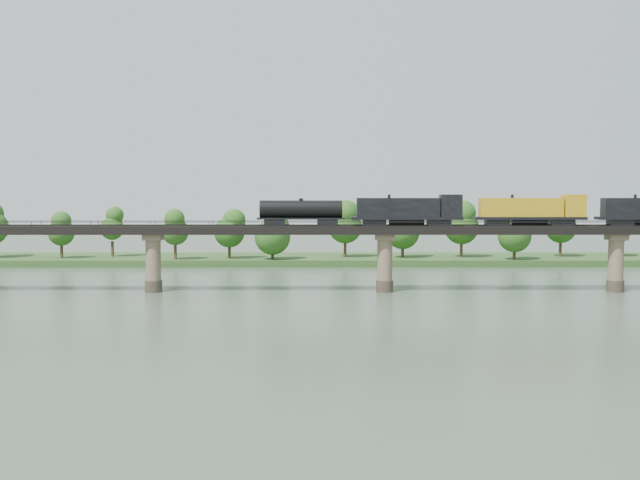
{
  "coord_description": "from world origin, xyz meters",
  "views": [
    {
      "loc": [
        -11.62,
        -107.82,
        17.71
      ],
      "look_at": [
        -11.2,
        30.0,
        9.0
      ],
      "focal_mm": 45.0,
      "sensor_mm": 36.0,
      "label": 1
    }
  ],
  "objects": [
    {
      "name": "far_bank",
      "position": [
        0.0,
        85.0,
        0.8
      ],
      "size": [
        300.0,
        24.0,
        1.6
      ],
      "primitive_type": "cube",
      "color": "#27481D",
      "rests_on": "ground"
    },
    {
      "name": "ground",
      "position": [
        0.0,
        0.0,
        0.0
      ],
      "size": [
        400.0,
        400.0,
        0.0
      ],
      "primitive_type": "plane",
      "color": "#384839",
      "rests_on": "ground"
    },
    {
      "name": "freight_train",
      "position": [
        18.03,
        30.0,
        14.06
      ],
      "size": [
        77.77,
        3.03,
        5.35
      ],
      "color": "black",
      "rests_on": "bridge"
    },
    {
      "name": "bridge",
      "position": [
        0.0,
        30.0,
        5.46
      ],
      "size": [
        236.0,
        30.0,
        11.5
      ],
      "color": "#473A2D",
      "rests_on": "ground"
    },
    {
      "name": "far_treeline",
      "position": [
        -8.21,
        80.52,
        8.83
      ],
      "size": [
        289.06,
        17.54,
        13.6
      ],
      "color": "#382619",
      "rests_on": "far_bank"
    },
    {
      "name": "bridge_superstructure",
      "position": [
        0.0,
        30.0,
        11.79
      ],
      "size": [
        220.0,
        4.9,
        0.75
      ],
      "color": "black",
      "rests_on": "bridge"
    }
  ]
}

